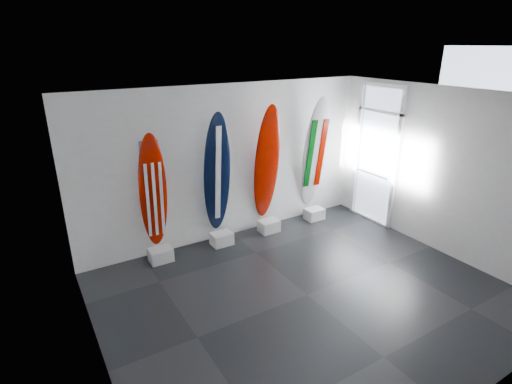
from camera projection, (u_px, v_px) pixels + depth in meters
floor at (307, 295)px, 6.22m from camera, size 6.00×6.00×0.00m
ceiling at (318, 99)px, 5.16m from camera, size 6.00×6.00×0.00m
wall_back at (230, 163)px, 7.69m from camera, size 6.00×0.00×6.00m
wall_front at (482, 295)px, 3.69m from camera, size 6.00×0.00×6.00m
wall_left at (90, 262)px, 4.23m from camera, size 0.00×5.00×5.00m
wall_right at (444, 172)px, 7.15m from camera, size 0.00×5.00×5.00m
display_block_usa at (161, 255)px, 7.14m from camera, size 0.40×0.30×0.24m
surfboard_usa at (153, 192)px, 6.81m from camera, size 0.50×0.33×2.11m
display_block_navy at (222, 239)px, 7.73m from camera, size 0.40×0.30×0.24m
surfboard_navy at (217, 174)px, 7.36m from camera, size 0.55×0.37×2.34m
display_block_swiss at (269, 226)px, 8.26m from camera, size 0.40×0.30×0.24m
surfboard_swiss at (267, 164)px, 7.88m from camera, size 0.57×0.47×2.40m
display_block_italy at (314, 214)px, 8.84m from camera, size 0.40×0.30×0.24m
surfboard_italy at (315, 154)px, 8.45m from camera, size 0.63×0.57×2.47m
wall_outlet at (106, 248)px, 6.89m from camera, size 0.09×0.02×0.13m
glass_door at (376, 157)px, 8.40m from camera, size 0.12×1.16×2.85m
balcony at (412, 187)px, 9.37m from camera, size 2.80×2.20×1.20m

